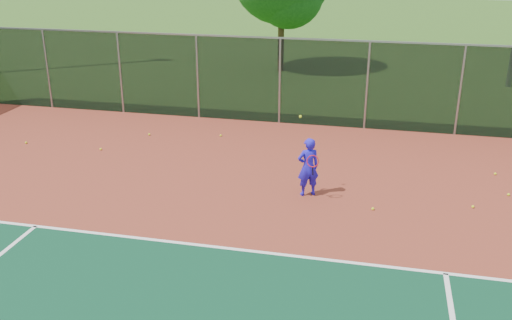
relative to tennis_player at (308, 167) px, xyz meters
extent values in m
cube|color=maroon|center=(1.17, -4.10, -0.78)|extent=(30.00, 20.00, 0.02)
cube|color=white|center=(3.17, -3.10, -0.76)|extent=(22.00, 0.10, 0.00)
cube|color=black|center=(1.17, 5.90, 0.73)|extent=(30.00, 0.04, 3.00)
cube|color=gray|center=(1.17, 5.90, 2.23)|extent=(30.00, 0.06, 0.06)
imported|color=#2116D6|center=(0.00, 0.00, 0.00)|extent=(0.66, 0.57, 1.53)
cylinder|color=black|center=(0.15, -0.25, 0.00)|extent=(0.03, 0.15, 0.27)
torus|color=#A51414|center=(0.15, -0.35, 0.30)|extent=(0.30, 0.13, 0.29)
sphere|color=#D8E91B|center=(-0.25, 0.10, 1.28)|extent=(0.07, 0.07, 0.07)
sphere|color=#D8E91B|center=(5.04, 1.06, -0.74)|extent=(0.07, 0.07, 0.07)
sphere|color=#D8E91B|center=(-5.81, 3.53, -0.74)|extent=(0.07, 0.07, 0.07)
sphere|color=#D8E91B|center=(4.94, 2.45, -0.74)|extent=(0.07, 0.07, 0.07)
sphere|color=#D8E91B|center=(-6.73, 1.87, -0.74)|extent=(0.07, 0.07, 0.07)
sphere|color=#D8E91B|center=(1.68, -0.54, -0.74)|extent=(0.07, 0.07, 0.07)
sphere|color=#D8E91B|center=(4.06, 0.11, -0.74)|extent=(0.07, 0.07, 0.07)
sphere|color=#D8E91B|center=(-9.35, 1.90, -0.74)|extent=(0.07, 0.07, 0.07)
sphere|color=#D8E91B|center=(-3.44, 3.96, -0.74)|extent=(0.07, 0.07, 0.07)
cylinder|color=#3A2715|center=(-3.35, 14.47, 0.56)|extent=(0.30, 0.30, 2.70)
camera|label=1|loc=(1.64, -13.30, 5.39)|focal=40.00mm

